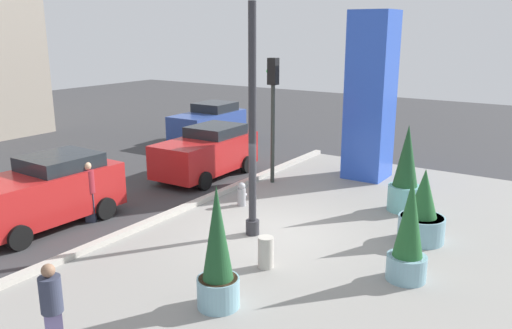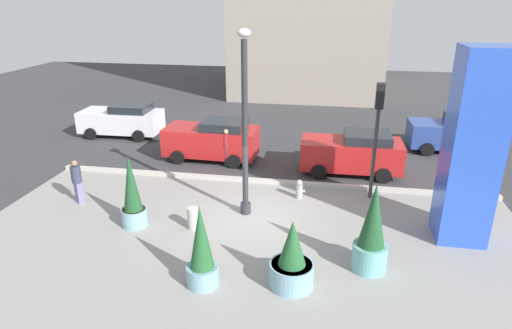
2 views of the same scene
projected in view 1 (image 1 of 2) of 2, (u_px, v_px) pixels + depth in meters
The scene contains 17 objects.
ground_plane at pixel (160, 206), 16.15m from camera, with size 60.00×60.00×0.00m, color #38383A.
plaza_pavement at pixel (338, 250), 12.94m from camera, with size 18.00×10.00×0.02m, color gray.
curb_strip at pixel (182, 209), 15.66m from camera, with size 18.00×0.24×0.16m, color #B7B2A8.
lamp_post at pixel (252, 121), 13.16m from camera, with size 0.44×0.44×6.30m.
art_pillar_blue at pixel (371, 97), 18.58m from camera, with size 1.45×1.45×5.96m, color blue.
potted_plant_near_left at pixel (406, 174), 15.47m from camera, with size 0.97×0.97×2.63m.
potted_plant_near_right at pixel (422, 214), 13.30m from camera, with size 1.18×1.18×1.94m.
potted_plant_curbside at pixel (409, 236), 11.16m from camera, with size 0.87×0.87×2.34m.
potted_plant_mid_plaza at pixel (218, 257), 10.04m from camera, with size 0.84×0.84×2.51m.
fire_hydrant at pixel (242, 194), 16.10m from camera, with size 0.36×0.26×0.75m.
concrete_bollard at pixel (266, 252), 11.90m from camera, with size 0.36×0.36×0.75m, color #B2ADA3.
traffic_light_far_side at pixel (273, 100), 17.89m from camera, with size 0.28×0.42×4.38m.
car_intersection at pixel (44, 192), 14.37m from camera, with size 4.33×2.21×1.90m.
car_curb_west at pixel (209, 123), 25.20m from camera, with size 4.06×2.15×1.84m.
car_passing_lane at pixel (207, 152), 19.16m from camera, with size 4.29×2.15×1.84m.
pedestrian_crossing at pixel (52, 306), 8.53m from camera, with size 0.50×0.50×1.68m.
pedestrian_by_curb at pixel (89, 189), 14.61m from camera, with size 0.50×0.50×1.76m.
Camera 1 is at (-11.11, -6.93, 5.33)m, focal length 36.59 mm.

